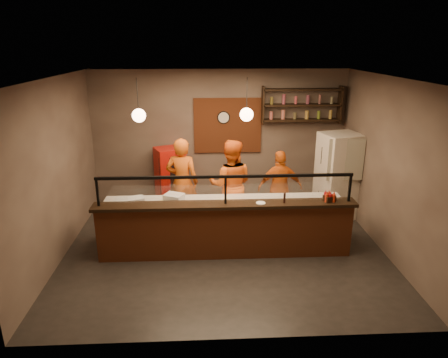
{
  "coord_description": "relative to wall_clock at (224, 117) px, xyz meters",
  "views": [
    {
      "loc": [
        -0.35,
        -6.85,
        3.76
      ],
      "look_at": [
        0.0,
        0.3,
        1.31
      ],
      "focal_mm": 32.0,
      "sensor_mm": 36.0,
      "label": 1
    }
  ],
  "objects": [
    {
      "name": "cook_right",
      "position": [
        1.14,
        -1.36,
        -1.28
      ],
      "size": [
        0.97,
        0.43,
        1.63
      ],
      "primitive_type": "imported",
      "rotation": [
        0.0,
        0.0,
        3.17
      ],
      "color": "#CE5813",
      "rests_on": "floor"
    },
    {
      "name": "wall_front",
      "position": [
        -0.1,
        -4.96,
        -0.5
      ],
      "size": [
        6.0,
        0.0,
        6.0
      ],
      "primitive_type": "plane",
      "rotation": [
        -1.57,
        0.0,
        0.0
      ],
      "color": "#726053",
      "rests_on": "floor"
    },
    {
      "name": "pepper_mill",
      "position": [
        0.95,
        -2.79,
        -0.95
      ],
      "size": [
        0.05,
        0.05,
        0.18
      ],
      "primitive_type": "cylinder",
      "rotation": [
        0.0,
        0.0,
        -0.4
      ],
      "color": "black",
      "rests_on": "counter_ledge"
    },
    {
      "name": "fridge",
      "position": [
        2.5,
        -1.04,
        -1.14
      ],
      "size": [
        0.96,
        0.92,
        1.91
      ],
      "primitive_type": "cube",
      "rotation": [
        0.0,
        0.0,
        0.26
      ],
      "color": "beige",
      "rests_on": "floor"
    },
    {
      "name": "wall_shelving",
      "position": [
        1.8,
        -0.14,
        0.3
      ],
      "size": [
        1.84,
        0.28,
        0.85
      ],
      "color": "black",
      "rests_on": "wall_back"
    },
    {
      "name": "wall_right",
      "position": [
        2.9,
        -2.46,
        -0.5
      ],
      "size": [
        0.0,
        5.0,
        5.0
      ],
      "primitive_type": "plane",
      "rotation": [
        1.57,
        0.0,
        -1.57
      ],
      "color": "#726053",
      "rests_on": "floor"
    },
    {
      "name": "pendant_left",
      "position": [
        -1.6,
        -2.26,
        0.45
      ],
      "size": [
        0.24,
        0.24,
        0.77
      ],
      "color": "black",
      "rests_on": "ceiling"
    },
    {
      "name": "wall_left",
      "position": [
        -3.1,
        -2.46,
        -0.5
      ],
      "size": [
        0.0,
        5.0,
        5.0
      ],
      "primitive_type": "plane",
      "rotation": [
        1.57,
        0.0,
        1.57
      ],
      "color": "#726053",
      "rests_on": "floor"
    },
    {
      "name": "service_counter",
      "position": [
        -0.1,
        -2.76,
        -1.6
      ],
      "size": [
        4.6,
        0.25,
        1.0
      ],
      "primitive_type": "cube",
      "color": "brown",
      "rests_on": "floor"
    },
    {
      "name": "prep_tub_b",
      "position": [
        -1.05,
        -2.29,
        -1.12
      ],
      "size": [
        0.42,
        0.39,
        0.17
      ],
      "primitive_type": "cube",
      "rotation": [
        0.0,
        0.0,
        -0.43
      ],
      "color": "silver",
      "rests_on": "worktop"
    },
    {
      "name": "wall_back",
      "position": [
        -0.1,
        0.04,
        -0.5
      ],
      "size": [
        6.0,
        0.0,
        6.0
      ],
      "primitive_type": "plane",
      "rotation": [
        1.57,
        0.0,
        0.0
      ],
      "color": "#726053",
      "rests_on": "floor"
    },
    {
      "name": "floor",
      "position": [
        -0.1,
        -2.46,
        -2.1
      ],
      "size": [
        6.0,
        6.0,
        0.0
      ],
      "primitive_type": "plane",
      "color": "black",
      "rests_on": "ground"
    },
    {
      "name": "ceiling",
      "position": [
        -0.1,
        -2.46,
        1.1
      ],
      "size": [
        6.0,
        6.0,
        0.0
      ],
      "primitive_type": "plane",
      "rotation": [
        3.14,
        0.0,
        0.0
      ],
      "color": "#37312A",
      "rests_on": "wall_back"
    },
    {
      "name": "rolling_pin",
      "position": [
        -1.16,
        -2.29,
        -1.17
      ],
      "size": [
        0.39,
        0.22,
        0.07
      ],
      "primitive_type": "cylinder",
      "rotation": [
        0.0,
        1.57,
        0.41
      ],
      "color": "yellow",
      "rests_on": "worktop"
    },
    {
      "name": "prep_tub_a",
      "position": [
        -1.75,
        -2.37,
        -1.13
      ],
      "size": [
        0.35,
        0.32,
        0.15
      ],
      "primitive_type": "cube",
      "rotation": [
        0.0,
        0.0,
        0.31
      ],
      "color": "silver",
      "rests_on": "worktop"
    },
    {
      "name": "worktop_cabinet",
      "position": [
        -0.1,
        -2.26,
        -1.68
      ],
      "size": [
        4.6,
        0.75,
        0.85
      ],
      "primitive_type": "cube",
      "color": "gray",
      "rests_on": "floor"
    },
    {
      "name": "condiment_caddy",
      "position": [
        1.77,
        -2.75,
        -0.99
      ],
      "size": [
        0.23,
        0.2,
        0.11
      ],
      "primitive_type": "cube",
      "rotation": [
        0.0,
        0.0,
        0.33
      ],
      "color": "black",
      "rests_on": "counter_ledge"
    },
    {
      "name": "red_cooler",
      "position": [
        -1.28,
        -0.31,
        -1.37
      ],
      "size": [
        0.8,
        0.77,
        1.46
      ],
      "primitive_type": "cube",
      "rotation": [
        0.0,
        0.0,
        0.4
      ],
      "color": "#B8150C",
      "rests_on": "floor"
    },
    {
      "name": "pizza_dough",
      "position": [
        -0.06,
        -2.35,
        -1.19
      ],
      "size": [
        0.61,
        0.61,
        0.01
      ],
      "primitive_type": "cylinder",
      "rotation": [
        0.0,
        0.0,
        0.17
      ],
      "color": "beige",
      "rests_on": "worktop"
    },
    {
      "name": "small_plate",
      "position": [
        0.53,
        -2.79,
        -1.03
      ],
      "size": [
        0.18,
        0.18,
        0.01
      ],
      "primitive_type": "cylinder",
      "rotation": [
        0.0,
        0.0,
        -0.09
      ],
      "color": "white",
      "rests_on": "counter_ledge"
    },
    {
      "name": "prep_tub_c",
      "position": [
        -1.98,
        -2.45,
        -1.13
      ],
      "size": [
        0.31,
        0.26,
        0.14
      ],
      "primitive_type": "cube",
      "rotation": [
        0.0,
        0.0,
        -0.13
      ],
      "color": "silver",
      "rests_on": "worktop"
    },
    {
      "name": "cook_left",
      "position": [
        -0.95,
        -1.24,
        -1.15
      ],
      "size": [
        0.77,
        0.58,
        1.9
      ],
      "primitive_type": "imported",
      "rotation": [
        0.0,
        0.0,
        2.95
      ],
      "color": "#D65B14",
      "rests_on": "floor"
    },
    {
      "name": "worktop",
      "position": [
        -0.1,
        -2.26,
        -1.23
      ],
      "size": [
        4.6,
        0.75,
        0.05
      ],
      "primitive_type": "cube",
      "color": "silver",
      "rests_on": "worktop_cabinet"
    },
    {
      "name": "brick_patch",
      "position": [
        0.1,
        0.01,
        -0.2
      ],
      "size": [
        1.6,
        0.04,
        1.3
      ],
      "primitive_type": "cube",
      "color": "brown",
      "rests_on": "wall_back"
    },
    {
      "name": "sneeze_guard",
      "position": [
        -0.1,
        -2.76,
        -0.73
      ],
      "size": [
        4.5,
        0.05,
        0.52
      ],
      "color": "white",
      "rests_on": "counter_ledge"
    },
    {
      "name": "pendant_right",
      "position": [
        0.3,
        -2.26,
        0.45
      ],
      "size": [
        0.24,
        0.24,
        0.77
      ],
      "color": "black",
      "rests_on": "ceiling"
    },
    {
      "name": "counter_ledge",
      "position": [
        -0.1,
        -2.76,
        -1.07
      ],
      "size": [
        4.7,
        0.37,
        0.06
      ],
      "primitive_type": "cube",
      "color": "black",
      "rests_on": "service_counter"
    },
    {
      "name": "wall_clock",
      "position": [
        0.0,
        0.0,
        0.0
      ],
      "size": [
        0.3,
        0.04,
        0.3
      ],
      "primitive_type": "cylinder",
      "rotation": [
        1.57,
        0.0,
        0.0
      ],
      "color": "black",
      "rests_on": "wall_back"
    },
    {
      "name": "cook_mid",
      "position": [
        0.07,
        -1.51,
        -1.14
      ],
      "size": [
        1.01,
        0.83,
        1.91
      ],
      "primitive_type": "imported",
      "rotation": [
        0.0,
        0.0,
        3.03
      ],
      "color": "#E35C15",
      "rests_on": "floor"
    }
  ]
}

